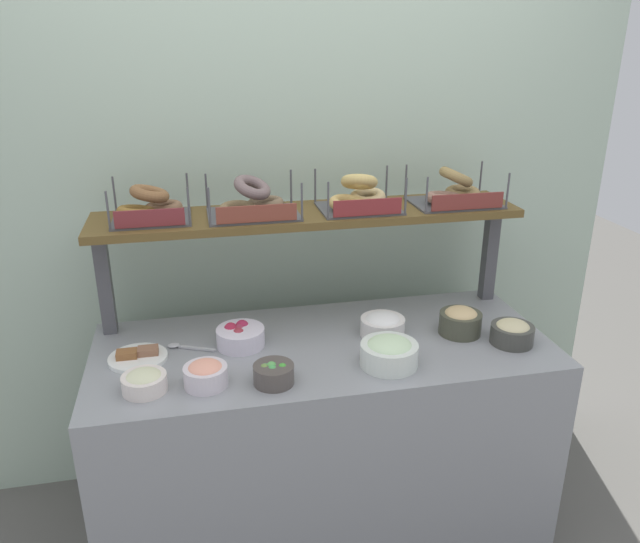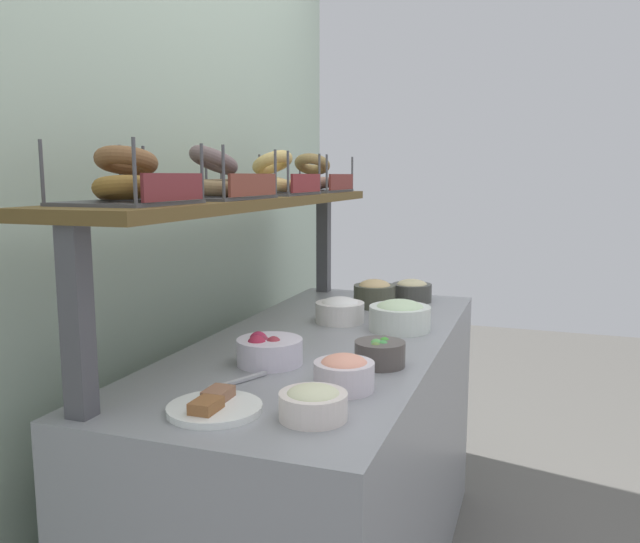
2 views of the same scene
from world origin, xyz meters
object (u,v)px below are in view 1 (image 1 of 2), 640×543
bowl_tuna_salad (512,332)px  bowl_veggie_mix (273,373)px  serving_spoon_near_plate (184,347)px  bagel_basket_everything (455,192)px  bowl_beet_salad (240,336)px  bowl_cream_cheese (383,325)px  bowl_scallion_spread (389,352)px  serving_plate_white (138,357)px  bowl_lox_spread (206,374)px  bagel_basket_plain (359,197)px  bagel_basket_cinnamon_raisin (150,208)px  bowl_hummus (460,321)px  bowl_potato_salad (144,381)px  bagel_basket_poppy (252,204)px

bowl_tuna_salad → bowl_veggie_mix: bearing=-174.1°
serving_spoon_near_plate → bagel_basket_everything: (1.08, 0.17, 0.47)m
bowl_beet_salad → bowl_cream_cheese: bearing=-3.4°
bowl_scallion_spread → serving_plate_white: 0.87m
bowl_lox_spread → bowl_beet_salad: bearing=62.0°
serving_spoon_near_plate → bagel_basket_plain: bearing=14.2°
bagel_basket_everything → bowl_lox_spread: bearing=-156.4°
bowl_cream_cheese → serving_spoon_near_plate: (-0.73, 0.05, -0.04)m
bowl_beet_salad → serving_plate_white: bearing=-174.7°
bowl_beet_salad → bagel_basket_cinnamon_raisin: 0.56m
serving_spoon_near_plate → bagel_basket_everything: size_ratio=0.51×
serving_plate_white → bowl_hummus: bearing=-2.1°
bowl_lox_spread → bagel_basket_cinnamon_raisin: bearing=107.7°
bowl_scallion_spread → serving_spoon_near_plate: bearing=158.8°
bowl_tuna_salad → bowl_veggie_mix: (-0.89, -0.09, -0.01)m
bowl_potato_salad → bowl_lox_spread: bearing=-2.1°
bagel_basket_cinnamon_raisin → bagel_basket_everything: 1.16m
bowl_beet_salad → serving_spoon_near_plate: (-0.20, 0.02, -0.03)m
bowl_potato_salad → bagel_basket_plain: size_ratio=0.47×
bowl_tuna_salad → serving_spoon_near_plate: (-1.17, 0.21, -0.04)m
bowl_beet_salad → bagel_basket_poppy: 0.49m
bowl_lox_spread → serving_plate_white: 0.31m
bowl_cream_cheese → serving_spoon_near_plate: bowl_cream_cheese is taller
bowl_scallion_spread → bagel_basket_plain: size_ratio=0.65×
bowl_beet_salad → bowl_veggie_mix: 0.29m
bagel_basket_poppy → bagel_basket_plain: bagel_basket_plain is taller
serving_plate_white → bowl_veggie_mix: bearing=-29.5°
bagel_basket_everything → bowl_cream_cheese: bearing=-147.4°
bowl_cream_cheese → bagel_basket_everything: bagel_basket_everything is taller
bowl_tuna_salad → bagel_basket_everything: size_ratio=0.46×
bowl_potato_salad → bowl_tuna_salad: 1.30m
bowl_scallion_spread → bowl_hummus: bowl_hummus is taller
bowl_tuna_salad → bagel_basket_plain: bagel_basket_plain is taller
bowl_potato_salad → serving_spoon_near_plate: bowl_potato_salad is taller
bowl_potato_salad → serving_spoon_near_plate: (0.12, 0.26, -0.03)m
bagel_basket_everything → bowl_hummus: bearing=-102.3°
bowl_scallion_spread → bowl_tuna_salad: size_ratio=1.27×
bagel_basket_poppy → serving_spoon_near_plate: bearing=-148.4°
serving_plate_white → bowl_scallion_spread: bearing=-14.3°
bowl_tuna_salad → bagel_basket_poppy: bearing=156.7°
bowl_potato_salad → bowl_tuna_salad: (1.30, 0.05, 0.01)m
serving_spoon_near_plate → bowl_scallion_spread: bearing=-21.2°
bowl_tuna_salad → serving_spoon_near_plate: bearing=170.0°
bowl_cream_cheese → serving_plate_white: bowl_cream_cheese is taller
serving_spoon_near_plate → bagel_basket_cinnamon_raisin: size_ratio=0.59×
bagel_basket_poppy → bowl_veggie_mix: bearing=-90.2°
serving_plate_white → bagel_basket_everything: 1.34m
bowl_cream_cheese → bagel_basket_cinnamon_raisin: bearing=163.2°
bowl_cream_cheese → bowl_hummus: bowl_hummus is taller
bowl_potato_salad → bowl_veggie_mix: (0.41, -0.04, 0.00)m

